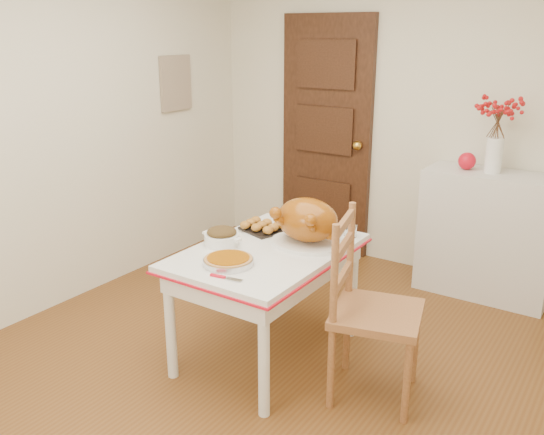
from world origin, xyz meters
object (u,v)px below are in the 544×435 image
Objects in this scene: chair_oak at (377,309)px; pumpkin_pie at (228,260)px; turkey_platter at (307,222)px; kitchen_table at (267,303)px; sideboard at (487,235)px.

chair_oak reaches higher than pumpkin_pie.
chair_oak is at bearing -9.78° from turkey_platter.
pumpkin_pie is at bearing -101.35° from turkey_platter.
kitchen_table is at bearing 74.12° from chair_oak.
turkey_platter is (-0.70, -1.46, 0.37)m from sideboard.
pumpkin_pie is at bearing -114.71° from sideboard.
sideboard is 2.11× the size of turkey_platter.
kitchen_table is 1.14× the size of chair_oak.
chair_oak is 3.74× the size of pumpkin_pie.
sideboard is 0.91× the size of chair_oak.
pumpkin_pie is (-0.90, -1.96, 0.26)m from sideboard.
pumpkin_pie is at bearing 97.06° from chair_oak.
turkey_platter is at bearing -115.74° from sideboard.
chair_oak is at bearing -95.00° from sideboard.
kitchen_table is 0.55m from turkey_platter.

